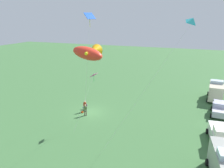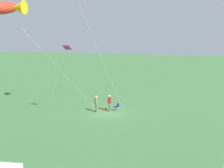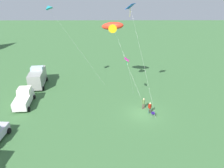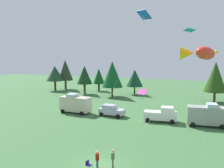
{
  "view_description": "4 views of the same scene",
  "coord_description": "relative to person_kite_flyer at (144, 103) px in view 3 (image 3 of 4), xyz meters",
  "views": [
    {
      "loc": [
        27.43,
        13.88,
        13.8
      ],
      "look_at": [
        -0.77,
        3.34,
        4.64
      ],
      "focal_mm": 35.0,
      "sensor_mm": 36.0,
      "label": 1
    },
    {
      "loc": [
        -8.55,
        30.32,
        8.51
      ],
      "look_at": [
        -0.99,
        1.9,
        3.42
      ],
      "focal_mm": 50.0,
      "sensor_mm": 36.0,
      "label": 2
    },
    {
      "loc": [
        -26.07,
        4.66,
        17.01
      ],
      "look_at": [
        -1.34,
        4.53,
        5.25
      ],
      "focal_mm": 35.0,
      "sensor_mm": 36.0,
      "label": 3
    },
    {
      "loc": [
        9.33,
        -21.68,
        10.67
      ],
      "look_at": [
        -0.75,
        5.02,
        7.15
      ],
      "focal_mm": 42.0,
      "sensor_mm": 36.0,
      "label": 4
    }
  ],
  "objects": [
    {
      "name": "van_motorhome_grey",
      "position": [
        7.87,
        17.66,
        0.62
      ],
      "size": [
        5.6,
        3.06,
        3.34
      ],
      "rotation": [
        0.0,
        0.0,
        0.1
      ],
      "color": "#959890",
      "rests_on": "ground"
    },
    {
      "name": "truck_white_pickup",
      "position": [
        1.34,
        17.81,
        0.08
      ],
      "size": [
        5.16,
        2.78,
        2.34
      ],
      "rotation": [
        0.0,
        0.0,
        0.09
      ],
      "color": "white",
      "rests_on": "ground"
    },
    {
      "name": "folding_chair",
      "position": [
        -1.98,
        -1.07,
        -0.53
      ],
      "size": [
        0.57,
        0.57,
        0.82
      ],
      "rotation": [
        0.0,
        0.0,
        -0.22
      ],
      "color": "navy",
      "rests_on": "ground"
    },
    {
      "name": "kite_diamond_rainbow",
      "position": [
        2.17,
        2.44,
        5.65
      ],
      "size": [
        3.56,
        1.97,
        7.12
      ],
      "color": "#DD309A",
      "rests_on": "ground"
    },
    {
      "name": "person_kite_flyer",
      "position": [
        0.0,
        0.0,
        0.0
      ],
      "size": [
        0.43,
        0.56,
        1.74
      ],
      "rotation": [
        0.0,
        0.0,
        0.33
      ],
      "color": "brown",
      "rests_on": "ground"
    },
    {
      "name": "ground_plane",
      "position": [
        -1.25,
        0.07,
        -1.02
      ],
      "size": [
        160.0,
        160.0,
        0.0
      ],
      "primitive_type": "plane",
      "color": "#3B6838"
    },
    {
      "name": "kite_diamond_blue",
      "position": [
        2.08,
        2.13,
        12.61
      ],
      "size": [
        5.56,
        4.34,
        14.38
      ],
      "color": "blue",
      "rests_on": "ground"
    },
    {
      "name": "person_spectator",
      "position": [
        -1.25,
        -0.71,
        0.0
      ],
      "size": [
        0.39,
        0.52,
        1.74
      ],
      "rotation": [
        0.0,
        0.0,
        0.16
      ],
      "color": "#37544C",
      "rests_on": "ground"
    },
    {
      "name": "backpack_on_grass",
      "position": [
        -0.73,
        -0.92,
        -0.91
      ],
      "size": [
        0.35,
        0.26,
        0.22
      ],
      "primitive_type": "cube",
      "rotation": [
        0.0,
        0.0,
        3.0
      ],
      "color": "#AA2E07",
      "rests_on": "ground"
    },
    {
      "name": "kite_delta_teal",
      "position": [
        5.42,
        13.64,
        12.51
      ],
      "size": [
        3.5,
        8.53,
        13.95
      ],
      "color": "teal",
      "rests_on": "ground"
    },
    {
      "name": "kite_large_fish",
      "position": [
        7.15,
        4.46,
        9.53
      ],
      "size": [
        8.96,
        6.69,
        11.34
      ],
      "color": "red",
      "rests_on": "ground"
    }
  ]
}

